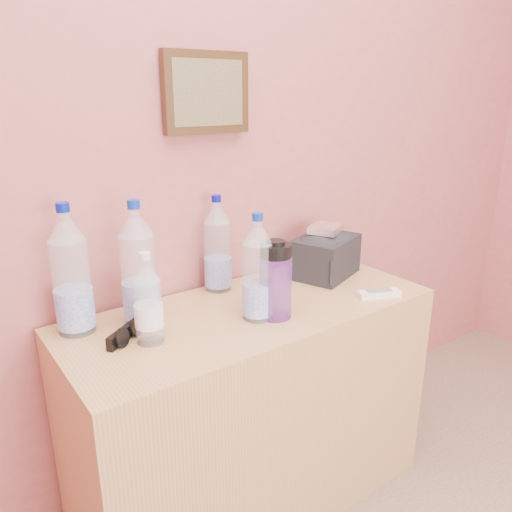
{
  "coord_description": "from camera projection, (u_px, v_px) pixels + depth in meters",
  "views": [
    {
      "loc": [
        -0.74,
        0.55,
        1.41
      ],
      "look_at": [
        0.1,
        1.71,
        0.93
      ],
      "focal_mm": 35.0,
      "sensor_mm": 36.0,
      "label": 1
    }
  ],
  "objects": [
    {
      "name": "pet_large_d",
      "position": [
        258.0,
        273.0,
        1.47
      ],
      "size": [
        0.09,
        0.09,
        0.33
      ],
      "rotation": [
        0.0,
        0.0,
        0.16
      ],
      "color": "white",
      "rests_on": "dresser"
    },
    {
      "name": "pet_small",
      "position": [
        148.0,
        304.0,
        1.34
      ],
      "size": [
        0.07,
        0.07,
        0.26
      ],
      "rotation": [
        0.0,
        0.0,
        0.07
      ],
      "color": "silver",
      "rests_on": "dresser"
    },
    {
      "name": "dresser",
      "position": [
        253.0,
        408.0,
        1.71
      ],
      "size": [
        1.2,
        0.5,
        0.75
      ],
      "primitive_type": "cube",
      "color": "#9E8350",
      "rests_on": "ground"
    },
    {
      "name": "sunglasses",
      "position": [
        125.0,
        333.0,
        1.38
      ],
      "size": [
        0.15,
        0.13,
        0.04
      ],
      "primitive_type": null,
      "rotation": [
        0.0,
        0.0,
        0.6
      ],
      "color": "black",
      "rests_on": "dresser"
    },
    {
      "name": "ac_remote",
      "position": [
        379.0,
        294.0,
        1.68
      ],
      "size": [
        0.15,
        0.1,
        0.02
      ],
      "primitive_type": "cube",
      "rotation": [
        0.0,
        0.0,
        -0.41
      ],
      "color": "silver",
      "rests_on": "dresser"
    },
    {
      "name": "nalgene_bottle",
      "position": [
        275.0,
        280.0,
        1.49
      ],
      "size": [
        0.1,
        0.1,
        0.24
      ],
      "rotation": [
        0.0,
        0.0,
        0.32
      ],
      "color": "#682F98",
      "rests_on": "dresser"
    },
    {
      "name": "pet_large_c",
      "position": [
        218.0,
        249.0,
        1.69
      ],
      "size": [
        0.09,
        0.09,
        0.33
      ],
      "rotation": [
        0.0,
        0.0,
        0.42
      ],
      "color": "white",
      "rests_on": "dresser"
    },
    {
      "name": "pet_large_a",
      "position": [
        71.0,
        277.0,
        1.38
      ],
      "size": [
        0.1,
        0.1,
        0.38
      ],
      "rotation": [
        0.0,
        0.0,
        0.18
      ],
      "color": "silver",
      "rests_on": "dresser"
    },
    {
      "name": "picture_frame",
      "position": [
        207.0,
        93.0,
        1.57
      ],
      "size": [
        0.3,
        0.03,
        0.25
      ],
      "primitive_type": null,
      "color": "#382311",
      "rests_on": "room_shell"
    },
    {
      "name": "foil_packet",
      "position": [
        326.0,
        228.0,
        1.82
      ],
      "size": [
        0.16,
        0.15,
        0.03
      ],
      "primitive_type": "cube",
      "rotation": [
        0.0,
        0.0,
        0.49
      ],
      "color": "silver",
      "rests_on": "toiletry_bag"
    },
    {
      "name": "toiletry_bag",
      "position": [
        326.0,
        254.0,
        1.85
      ],
      "size": [
        0.29,
        0.25,
        0.17
      ],
      "primitive_type": null,
      "rotation": [
        0.0,
        0.0,
        0.35
      ],
      "color": "black",
      "rests_on": "dresser"
    },
    {
      "name": "pet_large_b",
      "position": [
        139.0,
        270.0,
        1.45
      ],
      "size": [
        0.1,
        0.1,
        0.37
      ],
      "rotation": [
        0.0,
        0.0,
        -0.05
      ],
      "color": "silver",
      "rests_on": "dresser"
    }
  ]
}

